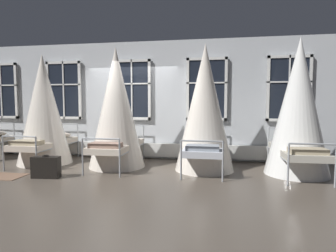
# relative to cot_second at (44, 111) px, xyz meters

# --- Properties ---
(ground) EXTENTS (25.51, 25.51, 0.00)m
(ground) POSITION_rel_cot_second_xyz_m (1.99, -0.15, -1.32)
(ground) COLOR brown
(back_wall_with_windows) EXTENTS (13.76, 0.10, 3.18)m
(back_wall_with_windows) POSITION_rel_cot_second_xyz_m (1.99, 1.15, 0.27)
(back_wall_with_windows) COLOR silver
(back_wall_with_windows) RESTS_ON ground
(window_bank) EXTENTS (9.16, 0.10, 2.63)m
(window_bank) POSITION_rel_cot_second_xyz_m (1.99, 1.03, -0.30)
(window_bank) COLOR black
(window_bank) RESTS_ON ground
(cot_second) EXTENTS (1.33, 1.96, 2.74)m
(cot_second) POSITION_rel_cot_second_xyz_m (0.00, 0.00, 0.00)
(cot_second) COLOR #9EA3A8
(cot_second) RESTS_ON ground
(cot_third) EXTENTS (1.33, 1.96, 2.84)m
(cot_third) POSITION_rel_cot_second_xyz_m (1.94, -0.05, 0.05)
(cot_third) COLOR #9EA3A8
(cot_third) RESTS_ON ground
(cot_fourth) EXTENTS (1.33, 1.95, 2.85)m
(cot_fourth) POSITION_rel_cot_second_xyz_m (4.03, -0.03, 0.05)
(cot_fourth) COLOR #9EA3A8
(cot_fourth) RESTS_ON ground
(cot_fifth) EXTENTS (1.33, 1.97, 2.91)m
(cot_fifth) POSITION_rel_cot_second_xyz_m (6.00, -0.07, 0.08)
(cot_fifth) COLOR #9EA3A8
(cot_fifth) RESTS_ON ground
(rug_second) EXTENTS (0.81, 0.57, 0.01)m
(rug_second) POSITION_rel_cot_second_xyz_m (-0.04, -1.39, -1.32)
(rug_second) COLOR brown
(rug_second) RESTS_ON ground
(suitcase_dark) EXTENTS (0.58, 0.26, 0.47)m
(suitcase_dark) POSITION_rel_cot_second_xyz_m (0.89, -1.32, -1.10)
(suitcase_dark) COLOR black
(suitcase_dark) RESTS_ON ground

